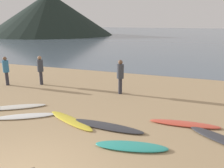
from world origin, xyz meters
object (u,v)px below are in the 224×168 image
surfboard_4 (71,120)px  surfboard_8 (222,139)px  surfboard_3 (25,116)px  surfboard_7 (184,124)px  person_1 (120,74)px  person_2 (40,68)px  surfboard_6 (131,146)px  person_3 (6,69)px  surfboard_5 (106,126)px  surfboard_2 (15,107)px

surfboard_4 → surfboard_8: (4.86, 0.36, 0.01)m
surfboard_4 → surfboard_3: bearing=-147.2°
surfboard_7 → surfboard_8: size_ratio=1.10×
person_1 → person_2: (-4.59, 0.06, -0.04)m
surfboard_6 → person_2: person_2 is taller
surfboard_3 → person_3: person_3 is taller
person_1 → surfboard_7: bearing=107.5°
surfboard_3 → surfboard_8: 6.63m
surfboard_5 → person_1: bearing=104.4°
surfboard_2 → person_2: 3.69m
surfboard_4 → person_2: size_ratio=1.49×
surfboard_3 → surfboard_4: surfboard_4 is taller
surfboard_5 → surfboard_6: bearing=-36.9°
surfboard_7 → person_3: (-9.41, 1.92, 0.87)m
person_1 → surfboard_4: bearing=47.6°
person_2 → surfboard_4: bearing=-40.2°
surfboard_2 → surfboard_5: bearing=-39.4°
surfboard_2 → surfboard_3: surfboard_2 is taller
surfboard_2 → surfboard_6: 5.42m
surfboard_8 → person_2: 9.50m
surfboard_2 → person_3: (-2.88, 2.63, 0.89)m
surfboard_2 → surfboard_5: size_ratio=0.92×
surfboard_7 → surfboard_5: bearing=-160.9°
person_2 → surfboard_8: bearing=-18.0°
person_1 → surfboard_6: bearing=79.0°
surfboard_3 → surfboard_4: size_ratio=0.92×
surfboard_4 → person_1: 3.83m
surfboard_2 → surfboard_6: (5.25, -1.32, 0.01)m
surfboard_6 → surfboard_7: same height
surfboard_4 → person_3: (-5.65, 2.99, 0.88)m
surfboard_3 → surfboard_6: surfboard_6 is taller
surfboard_3 → surfboard_6: size_ratio=1.06×
surfboard_4 → person_2: 5.52m
surfboard_7 → surfboard_8: surfboard_7 is taller
surfboard_7 → person_3: 9.64m
surfboard_3 → person_3: size_ratio=1.38×
surfboard_5 → surfboard_3: bearing=-172.6°
surfboard_7 → person_1: (-3.15, 2.60, 0.92)m
surfboard_3 → surfboard_4: bearing=-23.9°
surfboard_6 → person_1: size_ratio=1.24×
surfboard_6 → surfboard_7: bearing=45.9°
surfboard_6 → person_1: person_1 is taller
surfboard_2 → surfboard_4: bearing=-41.7°
surfboard_3 → surfboard_6: bearing=-41.5°
surfboard_5 → surfboard_7: same height
surfboard_3 → surfboard_4: 1.76m
surfboard_4 → person_3: person_3 is taller
surfboard_5 → person_1: size_ratio=1.59×
surfboard_3 → person_3: bearing=108.3°
surfboard_5 → person_2: size_ratio=1.65×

